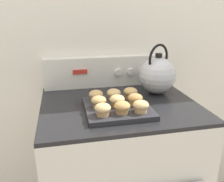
{
  "coord_description": "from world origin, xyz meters",
  "views": [
    {
      "loc": [
        -0.26,
        -0.73,
        1.34
      ],
      "look_at": [
        -0.05,
        0.25,
        0.99
      ],
      "focal_mm": 38.0,
      "sensor_mm": 36.0,
      "label": 1
    }
  ],
  "objects_px": {
    "tea_kettle": "(158,75)",
    "muffin_r1_c0": "(99,101)",
    "muffin_r0_c1": "(122,107)",
    "muffin_r2_c2": "(130,93)",
    "muffin_r2_c1": "(114,94)",
    "muffin_pan": "(117,108)",
    "muffin_r1_c1": "(117,100)",
    "muffin_r0_c2": "(141,106)",
    "stove_range": "(118,178)",
    "muffin_r0_c0": "(103,109)",
    "muffin_r1_c2": "(135,99)",
    "muffin_r2_c0": "(96,95)"
  },
  "relations": [
    {
      "from": "stove_range",
      "to": "muffin_r1_c2",
      "type": "bearing_deg",
      "value": -58.87
    },
    {
      "from": "muffin_pan",
      "to": "muffin_r2_c1",
      "type": "xyz_separation_m",
      "value": [
        0.0,
        0.08,
        0.04
      ]
    },
    {
      "from": "muffin_r0_c1",
      "to": "muffin_r1_c0",
      "type": "distance_m",
      "value": 0.12
    },
    {
      "from": "muffin_r0_c1",
      "to": "muffin_r1_c2",
      "type": "bearing_deg",
      "value": 44.25
    },
    {
      "from": "muffin_r0_c0",
      "to": "muffin_r0_c2",
      "type": "relative_size",
      "value": 1.0
    },
    {
      "from": "muffin_r0_c1",
      "to": "muffin_r2_c2",
      "type": "relative_size",
      "value": 1.0
    },
    {
      "from": "muffin_r0_c1",
      "to": "muffin_r2_c2",
      "type": "bearing_deg",
      "value": 63.01
    },
    {
      "from": "muffin_r0_c2",
      "to": "muffin_r1_c1",
      "type": "distance_m",
      "value": 0.12
    },
    {
      "from": "muffin_r2_c0",
      "to": "muffin_r2_c1",
      "type": "distance_m",
      "value": 0.09
    },
    {
      "from": "muffin_r1_c2",
      "to": "muffin_r1_c1",
      "type": "bearing_deg",
      "value": -179.72
    },
    {
      "from": "muffin_r1_c0",
      "to": "muffin_r2_c1",
      "type": "xyz_separation_m",
      "value": [
        0.09,
        0.08,
        0.0
      ]
    },
    {
      "from": "muffin_r2_c2",
      "to": "muffin_r0_c0",
      "type": "bearing_deg",
      "value": -134.51
    },
    {
      "from": "muffin_r0_c0",
      "to": "muffin_r2_c0",
      "type": "relative_size",
      "value": 1.0
    },
    {
      "from": "muffin_r0_c2",
      "to": "muffin_r2_c2",
      "type": "bearing_deg",
      "value": 88.21
    },
    {
      "from": "muffin_r1_c0",
      "to": "muffin_r2_c1",
      "type": "height_order",
      "value": "same"
    },
    {
      "from": "stove_range",
      "to": "muffin_r1_c0",
      "type": "relative_size",
      "value": 13.27
    },
    {
      "from": "muffin_r0_c0",
      "to": "muffin_r0_c1",
      "type": "relative_size",
      "value": 1.0
    },
    {
      "from": "muffin_r1_c2",
      "to": "stove_range",
      "type": "bearing_deg",
      "value": 121.13
    },
    {
      "from": "muffin_pan",
      "to": "muffin_r1_c1",
      "type": "relative_size",
      "value": 4.31
    },
    {
      "from": "muffin_r0_c2",
      "to": "muffin_r1_c0",
      "type": "relative_size",
      "value": 1.0
    },
    {
      "from": "muffin_r1_c0",
      "to": "muffin_r1_c1",
      "type": "xyz_separation_m",
      "value": [
        0.08,
        -0.0,
        0.0
      ]
    },
    {
      "from": "muffin_r2_c1",
      "to": "muffin_r0_c2",
      "type": "bearing_deg",
      "value": -65.14
    },
    {
      "from": "muffin_r1_c1",
      "to": "tea_kettle",
      "type": "xyz_separation_m",
      "value": [
        0.27,
        0.19,
        0.05
      ]
    },
    {
      "from": "muffin_r0_c1",
      "to": "muffin_r0_c2",
      "type": "relative_size",
      "value": 1.0
    },
    {
      "from": "muffin_r1_c0",
      "to": "muffin_r2_c2",
      "type": "height_order",
      "value": "same"
    },
    {
      "from": "muffin_r2_c0",
      "to": "muffin_r2_c1",
      "type": "bearing_deg",
      "value": 0.78
    },
    {
      "from": "stove_range",
      "to": "muffin_r0_c2",
      "type": "height_order",
      "value": "muffin_r0_c2"
    },
    {
      "from": "muffin_r2_c0",
      "to": "muffin_r2_c2",
      "type": "xyz_separation_m",
      "value": [
        0.17,
        0.0,
        0.0
      ]
    },
    {
      "from": "muffin_r0_c2",
      "to": "muffin_r1_c1",
      "type": "bearing_deg",
      "value": 134.3
    },
    {
      "from": "muffin_r0_c1",
      "to": "muffin_r2_c1",
      "type": "xyz_separation_m",
      "value": [
        0.0,
        0.17,
        0.0
      ]
    },
    {
      "from": "muffin_pan",
      "to": "muffin_r2_c0",
      "type": "height_order",
      "value": "muffin_r2_c0"
    },
    {
      "from": "muffin_r0_c1",
      "to": "muffin_r0_c2",
      "type": "distance_m",
      "value": 0.08
    },
    {
      "from": "stove_range",
      "to": "muffin_r2_c0",
      "type": "height_order",
      "value": "muffin_r2_c0"
    },
    {
      "from": "stove_range",
      "to": "muffin_r1_c1",
      "type": "relative_size",
      "value": 13.27
    },
    {
      "from": "muffin_r2_c0",
      "to": "muffin_r1_c0",
      "type": "bearing_deg",
      "value": -90.26
    },
    {
      "from": "muffin_r2_c1",
      "to": "muffin_pan",
      "type": "bearing_deg",
      "value": -91.39
    },
    {
      "from": "stove_range",
      "to": "muffin_r0_c0",
      "type": "height_order",
      "value": "muffin_r0_c0"
    },
    {
      "from": "muffin_r2_c1",
      "to": "muffin_r1_c1",
      "type": "bearing_deg",
      "value": -92.29
    },
    {
      "from": "stove_range",
      "to": "muffin_r1_c0",
      "type": "bearing_deg",
      "value": -143.83
    },
    {
      "from": "muffin_r0_c2",
      "to": "stove_range",
      "type": "bearing_deg",
      "value": 106.54
    },
    {
      "from": "muffin_r1_c1",
      "to": "muffin_r1_c2",
      "type": "xyz_separation_m",
      "value": [
        0.08,
        0.0,
        0.0
      ]
    },
    {
      "from": "tea_kettle",
      "to": "muffin_r0_c0",
      "type": "bearing_deg",
      "value": -142.14
    },
    {
      "from": "muffin_r1_c0",
      "to": "muffin_r1_c2",
      "type": "bearing_deg",
      "value": -1.38
    },
    {
      "from": "muffin_r0_c1",
      "to": "muffin_r2_c2",
      "type": "distance_m",
      "value": 0.19
    },
    {
      "from": "muffin_pan",
      "to": "muffin_r2_c1",
      "type": "relative_size",
      "value": 4.31
    },
    {
      "from": "muffin_r1_c2",
      "to": "muffin_r2_c0",
      "type": "xyz_separation_m",
      "value": [
        -0.17,
        0.08,
        0.0
      ]
    },
    {
      "from": "muffin_pan",
      "to": "muffin_r1_c1",
      "type": "height_order",
      "value": "muffin_r1_c1"
    },
    {
      "from": "tea_kettle",
      "to": "muffin_r1_c0",
      "type": "bearing_deg",
      "value": -152.46
    },
    {
      "from": "muffin_pan",
      "to": "tea_kettle",
      "type": "relative_size",
      "value": 1.09
    },
    {
      "from": "stove_range",
      "to": "muffin_r0_c1",
      "type": "relative_size",
      "value": 13.27
    }
  ]
}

